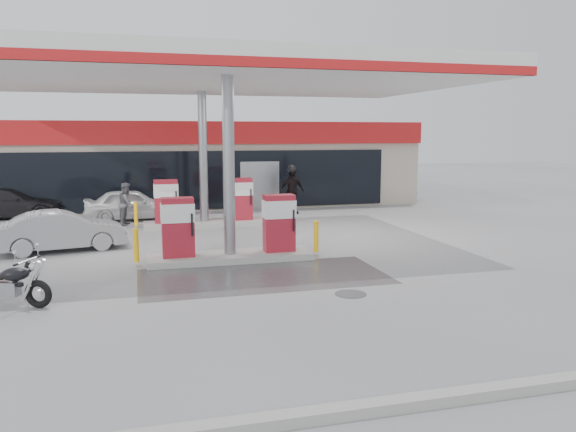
{
  "coord_description": "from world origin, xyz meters",
  "views": [
    {
      "loc": [
        -2.41,
        -13.09,
        3.48
      ],
      "look_at": [
        1.61,
        1.79,
        1.2
      ],
      "focal_mm": 35.0,
      "sensor_mm": 36.0,
      "label": 1
    }
  ],
  "objects_px": {
    "pump_island_near": "(230,235)",
    "parked_motorcycle": "(9,285)",
    "hatchback_silver": "(62,231)",
    "biker_walking": "(292,191)",
    "sedan_white": "(132,204)",
    "pump_island_far": "(204,207)",
    "parked_car_right": "(381,190)",
    "attendant": "(127,204)",
    "parked_car_left": "(9,203)"
  },
  "relations": [
    {
      "from": "parked_motorcycle",
      "to": "sedan_white",
      "type": "bearing_deg",
      "value": 102.57
    },
    {
      "from": "parked_motorcycle",
      "to": "parked_car_right",
      "type": "distance_m",
      "value": 21.21
    },
    {
      "from": "attendant",
      "to": "parked_car_left",
      "type": "bearing_deg",
      "value": 69.44
    },
    {
      "from": "parked_car_right",
      "to": "sedan_white",
      "type": "bearing_deg",
      "value": 128.03
    },
    {
      "from": "attendant",
      "to": "biker_walking",
      "type": "relative_size",
      "value": 0.81
    },
    {
      "from": "parked_car_left",
      "to": "attendant",
      "type": "bearing_deg",
      "value": -119.9
    },
    {
      "from": "pump_island_near",
      "to": "parked_car_left",
      "type": "relative_size",
      "value": 1.2
    },
    {
      "from": "parked_motorcycle",
      "to": "parked_car_left",
      "type": "xyz_separation_m",
      "value": [
        -2.54,
        13.01,
        0.19
      ]
    },
    {
      "from": "hatchback_silver",
      "to": "biker_walking",
      "type": "distance_m",
      "value": 10.37
    },
    {
      "from": "parked_car_left",
      "to": "parked_car_right",
      "type": "height_order",
      "value": "parked_car_left"
    },
    {
      "from": "attendant",
      "to": "hatchback_silver",
      "type": "height_order",
      "value": "attendant"
    },
    {
      "from": "pump_island_far",
      "to": "parked_motorcycle",
      "type": "xyz_separation_m",
      "value": [
        -4.99,
        -9.01,
        -0.27
      ]
    },
    {
      "from": "parked_motorcycle",
      "to": "parked_car_left",
      "type": "distance_m",
      "value": 13.26
    },
    {
      "from": "hatchback_silver",
      "to": "parked_car_left",
      "type": "relative_size",
      "value": 0.85
    },
    {
      "from": "parked_car_right",
      "to": "parked_car_left",
      "type": "bearing_deg",
      "value": 117.81
    },
    {
      "from": "parked_car_right",
      "to": "parked_motorcycle",
      "type": "bearing_deg",
      "value": 156.36
    },
    {
      "from": "sedan_white",
      "to": "parked_car_right",
      "type": "relative_size",
      "value": 1.01
    },
    {
      "from": "parked_motorcycle",
      "to": "attendant",
      "type": "bearing_deg",
      "value": 102.21
    },
    {
      "from": "parked_car_left",
      "to": "biker_walking",
      "type": "relative_size",
      "value": 2.15
    },
    {
      "from": "pump_island_near",
      "to": "hatchback_silver",
      "type": "relative_size",
      "value": 1.4
    },
    {
      "from": "parked_motorcycle",
      "to": "parked_car_right",
      "type": "xyz_separation_m",
      "value": [
        14.99,
        15.01,
        0.08
      ]
    },
    {
      "from": "pump_island_near",
      "to": "attendant",
      "type": "height_order",
      "value": "pump_island_near"
    },
    {
      "from": "biker_walking",
      "to": "pump_island_near",
      "type": "bearing_deg",
      "value": -128.94
    },
    {
      "from": "parked_car_right",
      "to": "pump_island_near",
      "type": "bearing_deg",
      "value": 161.5
    },
    {
      "from": "pump_island_far",
      "to": "parked_car_right",
      "type": "relative_size",
      "value": 1.39
    },
    {
      "from": "pump_island_far",
      "to": "parked_car_left",
      "type": "distance_m",
      "value": 8.53
    },
    {
      "from": "pump_island_near",
      "to": "hatchback_silver",
      "type": "distance_m",
      "value": 5.27
    },
    {
      "from": "pump_island_near",
      "to": "biker_walking",
      "type": "bearing_deg",
      "value": 63.75
    },
    {
      "from": "attendant",
      "to": "parked_motorcycle",
      "type": "bearing_deg",
      "value": 179.81
    },
    {
      "from": "parked_motorcycle",
      "to": "hatchback_silver",
      "type": "relative_size",
      "value": 0.49
    },
    {
      "from": "hatchback_silver",
      "to": "parked_car_right",
      "type": "bearing_deg",
      "value": -68.7
    },
    {
      "from": "parked_motorcycle",
      "to": "biker_walking",
      "type": "bearing_deg",
      "value": 75.53
    },
    {
      "from": "pump_island_near",
      "to": "attendant",
      "type": "bearing_deg",
      "value": 111.99
    },
    {
      "from": "pump_island_far",
      "to": "biker_walking",
      "type": "relative_size",
      "value": 2.58
    },
    {
      "from": "pump_island_far",
      "to": "pump_island_near",
      "type": "bearing_deg",
      "value": -90.0
    },
    {
      "from": "parked_motorcycle",
      "to": "sedan_white",
      "type": "distance_m",
      "value": 11.46
    },
    {
      "from": "pump_island_far",
      "to": "parked_motorcycle",
      "type": "relative_size",
      "value": 2.85
    },
    {
      "from": "hatchback_silver",
      "to": "sedan_white",
      "type": "bearing_deg",
      "value": -30.92
    },
    {
      "from": "sedan_white",
      "to": "parked_car_right",
      "type": "distance_m",
      "value": 13.2
    },
    {
      "from": "attendant",
      "to": "parked_car_right",
      "type": "distance_m",
      "value": 13.77
    },
    {
      "from": "parked_motorcycle",
      "to": "hatchback_silver",
      "type": "distance_m",
      "value": 5.55
    },
    {
      "from": "pump_island_near",
      "to": "parked_car_right",
      "type": "relative_size",
      "value": 1.39
    },
    {
      "from": "pump_island_near",
      "to": "biker_walking",
      "type": "distance_m",
      "value": 9.15
    },
    {
      "from": "hatchback_silver",
      "to": "biker_walking",
      "type": "relative_size",
      "value": 1.84
    },
    {
      "from": "parked_car_right",
      "to": "biker_walking",
      "type": "relative_size",
      "value": 1.85
    },
    {
      "from": "pump_island_far",
      "to": "sedan_white",
      "type": "relative_size",
      "value": 1.38
    },
    {
      "from": "parked_car_left",
      "to": "biker_walking",
      "type": "xyz_separation_m",
      "value": [
        11.57,
        -1.8,
        0.37
      ]
    },
    {
      "from": "pump_island_near",
      "to": "pump_island_far",
      "type": "distance_m",
      "value": 6.0
    },
    {
      "from": "pump_island_far",
      "to": "parked_car_right",
      "type": "distance_m",
      "value": 11.66
    },
    {
      "from": "pump_island_near",
      "to": "parked_motorcycle",
      "type": "xyz_separation_m",
      "value": [
        -4.99,
        -3.01,
        -0.27
      ]
    }
  ]
}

